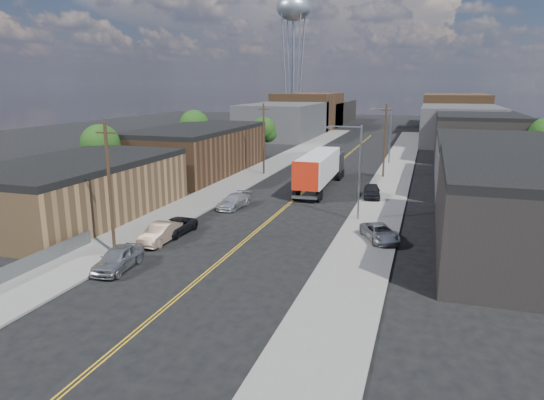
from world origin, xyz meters
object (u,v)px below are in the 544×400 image
Objects in this scene: semi_truck at (322,167)px; car_left_a at (118,258)px; car_right_lot_a at (380,233)px; car_right_lot_c at (372,191)px; car_left_d at (234,201)px; water_tower at (294,13)px; car_left_b at (160,233)px; car_left_c at (175,227)px.

semi_truck is 32.24m from car_left_a.
car_right_lot_c is (-2.41, 15.31, 0.11)m from car_right_lot_a.
car_left_d is at bearing 81.37° from car_left_a.
car_left_b is at bearing -80.81° from water_tower.
semi_truck reaches higher than car_left_d.
semi_truck is at bearing -71.74° from water_tower.
car_right_lot_c is at bearing 55.56° from car_left_c.
car_left_d is (-6.51, -12.78, -1.86)m from semi_truck.
water_tower is at bearing 93.60° from car_left_a.
semi_truck is 8.11m from car_right_lot_c.
car_left_c is (-0.28, 8.49, -0.16)m from car_left_a.
car_right_lot_a is 15.50m from car_right_lot_c.
car_right_lot_c is at bearing -33.72° from semi_truck.
car_left_b is 2.39m from car_left_c.
car_left_d is 17.03m from car_right_lot_a.
car_right_lot_a is at bearing -88.51° from car_right_lot_c.
car_left_a is 1.02× the size of car_right_lot_a.
car_left_b is at bearing 172.02° from car_right_lot_a.
car_left_a is (15.88, -102.49, -29.83)m from water_tower.
car_left_b is 17.91m from car_right_lot_a.
water_tower is 86.56m from car_right_lot_c.
car_left_a reaches higher than car_right_lot_a.
car_left_a is 1.07× the size of car_right_lot_c.
car_left_c is (0.00, 2.39, -0.13)m from car_left_b.
water_tower is 8.24× the size of car_right_lot_c.
car_left_a reaches higher than car_left_d.
car_left_d is at bearing -118.29° from semi_truck.
semi_truck is 3.62× the size of car_left_b.
car_left_a is at bearing -104.99° from semi_truck.
semi_truck is at bearing 71.10° from car_left_a.
car_left_a is 1.01× the size of car_left_b.
semi_truck reaches higher than car_left_c.
car_left_d is 15.72m from car_right_lot_c.
car_right_lot_a is 1.05× the size of car_right_lot_c.
car_left_c is 23.59m from car_right_lot_c.
car_left_b is at bearing -108.73° from semi_truck.
car_right_lot_c is at bearing 72.72° from car_right_lot_a.
car_left_b is (-7.90, -25.17, -1.79)m from semi_truck.
car_right_lot_c is (30.20, -75.47, -29.73)m from water_tower.
car_left_c is at bearing -90.84° from car_left_d.
water_tower is 7.67× the size of car_left_a.
car_left_d is (1.39, 12.39, -0.07)m from car_left_b.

